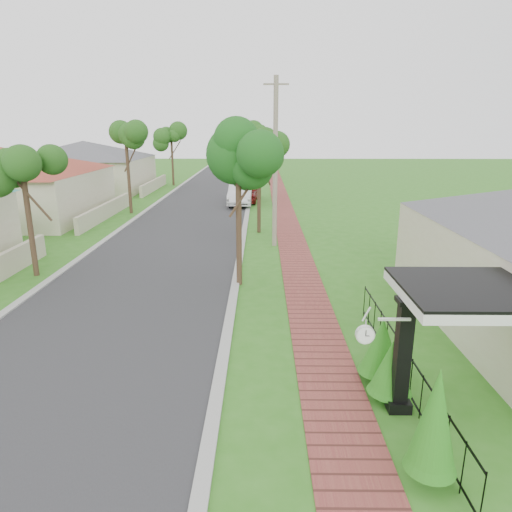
% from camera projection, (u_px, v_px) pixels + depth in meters
% --- Properties ---
extents(ground, '(160.00, 160.00, 0.00)m').
position_uv_depth(ground, '(192.00, 382.00, 10.75)').
color(ground, '#2E701A').
rests_on(ground, ground).
extents(road, '(7.00, 120.00, 0.02)m').
position_uv_depth(road, '(191.00, 219.00, 30.03)').
color(road, '#28282B').
rests_on(road, ground).
extents(kerb_right, '(0.30, 120.00, 0.10)m').
position_uv_depth(kerb_right, '(246.00, 219.00, 29.99)').
color(kerb_right, '#9E9E99').
rests_on(kerb_right, ground).
extents(kerb_left, '(0.30, 120.00, 0.10)m').
position_uv_depth(kerb_left, '(136.00, 219.00, 30.07)').
color(kerb_left, '#9E9E99').
rests_on(kerb_left, ground).
extents(sidewalk, '(1.50, 120.00, 0.03)m').
position_uv_depth(sidewalk, '(286.00, 219.00, 29.96)').
color(sidewalk, brown).
rests_on(sidewalk, ground).
extents(porch_post, '(0.48, 0.48, 2.52)m').
position_uv_depth(porch_post, '(402.00, 362.00, 9.43)').
color(porch_post, black).
rests_on(porch_post, ground).
extents(picket_fence, '(0.03, 8.02, 1.00)m').
position_uv_depth(picket_fence, '(402.00, 363.00, 10.55)').
color(picket_fence, black).
rests_on(picket_fence, ground).
extents(street_trees, '(10.70, 37.65, 5.89)m').
position_uv_depth(street_trees, '(203.00, 144.00, 35.38)').
color(street_trees, '#382619').
rests_on(street_trees, ground).
extents(hedge_row, '(0.91, 4.12, 2.23)m').
position_uv_depth(hedge_row, '(397.00, 377.00, 9.40)').
color(hedge_row, '#167017').
rests_on(hedge_row, ground).
extents(far_house_red, '(15.56, 15.56, 4.60)m').
position_uv_depth(far_house_red, '(5.00, 183.00, 29.52)').
color(far_house_red, beige).
rests_on(far_house_red, ground).
extents(far_house_grey, '(15.56, 15.56, 4.60)m').
position_uv_depth(far_house_grey, '(86.00, 165.00, 43.00)').
color(far_house_grey, beige).
rests_on(far_house_grey, ground).
extents(parked_car_red, '(2.13, 4.69, 1.56)m').
position_uv_depth(parked_car_red, '(246.00, 192.00, 36.67)').
color(parked_car_red, maroon).
rests_on(parked_car_red, ground).
extents(parked_car_white, '(1.81, 5.04, 1.65)m').
position_uv_depth(parked_car_white, '(241.00, 194.00, 35.22)').
color(parked_car_white, white).
rests_on(parked_car_white, ground).
extents(near_tree, '(2.28, 2.28, 5.85)m').
position_uv_depth(near_tree, '(238.00, 160.00, 16.21)').
color(near_tree, '#382619').
rests_on(near_tree, ground).
extents(utility_pole, '(1.20, 0.24, 8.12)m').
position_uv_depth(utility_pole, '(275.00, 163.00, 22.08)').
color(utility_pole, gray).
rests_on(utility_pole, ground).
extents(station_clock, '(1.04, 0.13, 0.53)m').
position_uv_depth(station_clock, '(368.00, 333.00, 8.83)').
color(station_clock, white).
rests_on(station_clock, ground).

